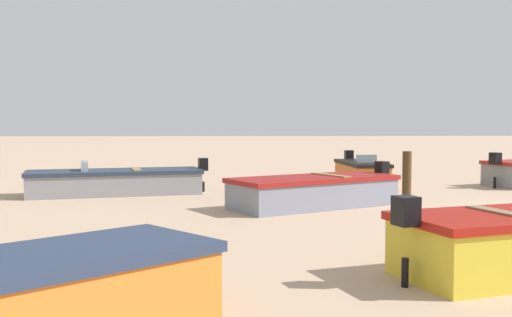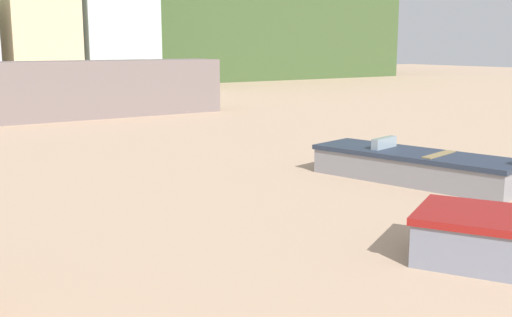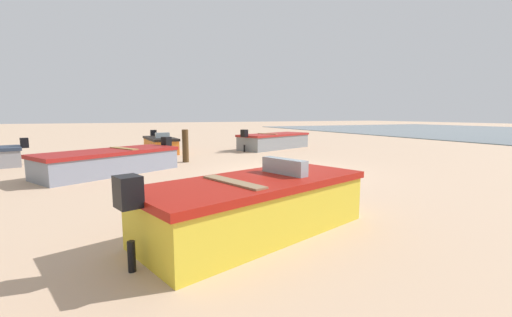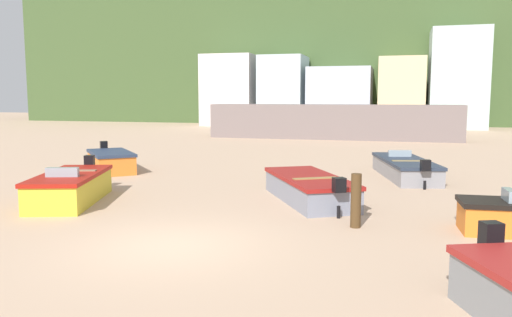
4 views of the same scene
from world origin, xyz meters
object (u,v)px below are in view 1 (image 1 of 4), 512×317
Objects in this scene: boat_orange_1 at (57,293)px; boat_grey_3 at (115,182)px; boat_grey_4 at (314,191)px; boat_orange_5 at (362,172)px; mooring_post_near_water at (407,175)px.

boat_grey_3 is at bearing 146.51° from boat_orange_1.
boat_grey_4 is at bearing 115.82° from boat_orange_1.
mooring_post_near_water is at bearing 92.39° from boat_orange_5.
boat_orange_1 reaches higher than boat_orange_5.
boat_grey_3 is 6.50m from boat_grey_4.
boat_orange_1 is 10.39m from boat_grey_4.
boat_grey_4 reaches higher than boat_grey_3.
boat_grey_3 is at bearing 81.44° from mooring_post_near_water.
mooring_post_near_water is at bearing 106.86° from boat_orange_1.
boat_orange_1 is 2.58× the size of mooring_post_near_water.
boat_orange_5 is (2.90, -8.28, 0.03)m from boat_grey_3.
boat_grey_4 is at bearing 63.42° from boat_orange_5.
boat_orange_1 is 0.64× the size of boat_grey_3.
boat_orange_1 is at bearing 174.10° from boat_grey_3.
boat_grey_4 is (9.58, -4.02, -0.04)m from boat_orange_1.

